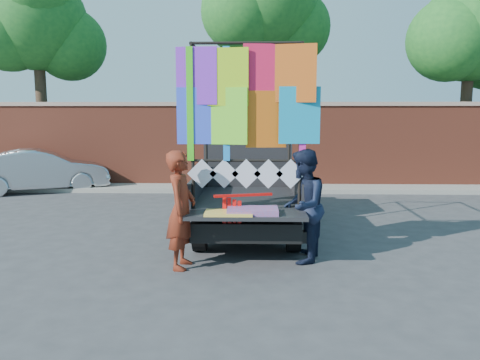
{
  "coord_description": "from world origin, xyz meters",
  "views": [
    {
      "loc": [
        0.55,
        -7.42,
        2.28
      ],
      "look_at": [
        0.35,
        0.02,
        1.21
      ],
      "focal_mm": 35.0,
      "sensor_mm": 36.0,
      "label": 1
    }
  ],
  "objects_px": {
    "sedan": "(41,170)",
    "woman": "(181,210)",
    "man": "(303,206)",
    "pickup_truck": "(248,183)"
  },
  "relations": [
    {
      "from": "sedan",
      "to": "man",
      "type": "bearing_deg",
      "value": -155.9
    },
    {
      "from": "woman",
      "to": "man",
      "type": "height_order",
      "value": "woman"
    },
    {
      "from": "man",
      "to": "pickup_truck",
      "type": "bearing_deg",
      "value": -147.68
    },
    {
      "from": "pickup_truck",
      "to": "woman",
      "type": "height_order",
      "value": "pickup_truck"
    },
    {
      "from": "woman",
      "to": "man",
      "type": "distance_m",
      "value": 1.85
    },
    {
      "from": "sedan",
      "to": "woman",
      "type": "relative_size",
      "value": 2.15
    },
    {
      "from": "sedan",
      "to": "woman",
      "type": "bearing_deg",
      "value": -165.99
    },
    {
      "from": "man",
      "to": "woman",
      "type": "bearing_deg",
      "value": -65.67
    },
    {
      "from": "man",
      "to": "sedan",
      "type": "bearing_deg",
      "value": -118.55
    },
    {
      "from": "pickup_truck",
      "to": "sedan",
      "type": "xyz_separation_m",
      "value": [
        -6.07,
        3.74,
        -0.22
      ]
    }
  ]
}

